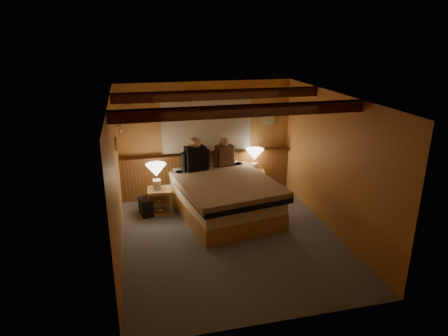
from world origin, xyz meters
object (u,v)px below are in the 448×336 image
object	(u,v)px
bed	(225,197)
person_left	(195,157)
nightstand_left	(160,201)
person_right	(224,154)
nightstand_right	(253,183)
lamp_left	(156,172)
lamp_right	(255,156)
duffel_bag	(155,205)

from	to	relation	value
bed	person_left	xyz separation A→B (m)	(-0.44, 0.65, 0.63)
nightstand_left	person_right	size ratio (longest dim) A/B	0.79
person_left	person_right	distance (m)	0.65
nightstand_right	person_right	size ratio (longest dim) A/B	0.89
bed	person_right	distance (m)	1.03
nightstand_right	lamp_left	distance (m)	2.18
lamp_right	person_left	xyz separation A→B (m)	(-1.30, -0.24, 0.15)
nightstand_left	person_left	world-z (taller)	person_left
bed	lamp_right	world-z (taller)	lamp_right
lamp_right	person_right	world-z (taller)	person_right
bed	nightstand_left	xyz separation A→B (m)	(-1.19, 0.42, -0.14)
nightstand_left	nightstand_right	bearing A→B (deg)	16.64
lamp_left	person_left	world-z (taller)	person_left
nightstand_right	lamp_right	bearing A→B (deg)	72.64
lamp_left	person_left	distance (m)	0.84
duffel_bag	nightstand_left	bearing A→B (deg)	-7.88
bed	nightstand_right	world-z (taller)	bed
nightstand_left	person_left	bearing A→B (deg)	22.04
lamp_right	person_left	world-z (taller)	person_left
nightstand_left	duffel_bag	distance (m)	0.13
bed	duffel_bag	size ratio (longest dim) A/B	3.91
lamp_left	person_left	size ratio (longest dim) A/B	0.71
nightstand_left	lamp_right	distance (m)	2.19
lamp_right	duffel_bag	distance (m)	2.31
nightstand_right	person_right	world-z (taller)	person_right
person_left	person_right	world-z (taller)	person_left
nightstand_right	person_left	xyz separation A→B (m)	(-1.27, -0.19, 0.75)
nightstand_left	nightstand_right	world-z (taller)	nightstand_right
person_left	bed	bearing A→B (deg)	-68.06
bed	lamp_left	world-z (taller)	lamp_left
bed	person_right	bearing A→B (deg)	67.49
bed	lamp_right	xyz separation A→B (m)	(0.86, 0.90, 0.48)
nightstand_left	lamp_left	xyz separation A→B (m)	(-0.04, 0.01, 0.60)
nightstand_right	lamp_left	world-z (taller)	lamp_left
bed	person_left	bearing A→B (deg)	114.07
lamp_left	duffel_bag	bearing A→B (deg)	-162.77
nightstand_right	lamp_right	world-z (taller)	lamp_right
lamp_left	person_left	bearing A→B (deg)	15.75
bed	lamp_left	size ratio (longest dim) A/B	4.75
nightstand_left	person_right	distance (m)	1.60
bed	nightstand_left	size ratio (longest dim) A/B	4.90
nightstand_right	person_right	distance (m)	0.96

